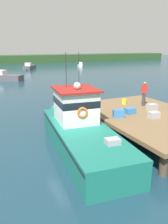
{
  "coord_description": "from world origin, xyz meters",
  "views": [
    {
      "loc": [
        -4.29,
        -10.32,
        5.12
      ],
      "look_at": [
        1.2,
        1.37,
        1.4
      ],
      "focal_mm": 37.04,
      "sensor_mm": 36.0,
      "label": 1
    }
  ],
  "objects_px": {
    "main_fishing_boat": "(79,128)",
    "crate_single_by_cleat": "(152,107)",
    "moored_boat_far_left": "(80,65)",
    "crate_stack_mid_dock": "(130,111)",
    "bait_bucket": "(124,101)",
    "moored_boat_off_the_point": "(4,77)",
    "deckhand_by_the_boat": "(144,93)",
    "moored_boat_outer_mooring": "(29,67)",
    "crate_single_far": "(154,115)",
    "crate_stack_near_edge": "(118,113)"
  },
  "relations": [
    {
      "from": "crate_stack_mid_dock",
      "to": "bait_bucket",
      "type": "bearing_deg",
      "value": 63.69
    },
    {
      "from": "crate_stack_mid_dock",
      "to": "moored_boat_outer_mooring",
      "type": "relative_size",
      "value": 0.1
    },
    {
      "from": "crate_single_far",
      "to": "bait_bucket",
      "type": "xyz_separation_m",
      "value": [
        0.34,
        3.41,
        -0.0
      ]
    },
    {
      "from": "crate_single_by_cleat",
      "to": "crate_stack_mid_dock",
      "type": "bearing_deg",
      "value": -176.82
    },
    {
      "from": "crate_stack_near_edge",
      "to": "deckhand_by_the_boat",
      "type": "height_order",
      "value": "deckhand_by_the_boat"
    },
    {
      "from": "crate_single_far",
      "to": "moored_boat_far_left",
      "type": "bearing_deg",
      "value": 70.77
    },
    {
      "from": "crate_single_by_cleat",
      "to": "moored_boat_far_left",
      "type": "xyz_separation_m",
      "value": [
        14.37,
        42.85,
        -1.02
      ]
    },
    {
      "from": "crate_single_far",
      "to": "bait_bucket",
      "type": "height_order",
      "value": "crate_single_far"
    },
    {
      "from": "crate_single_by_cleat",
      "to": "deckhand_by_the_boat",
      "type": "relative_size",
      "value": 0.37
    },
    {
      "from": "main_fishing_boat",
      "to": "bait_bucket",
      "type": "distance_m",
      "value": 5.41
    },
    {
      "from": "crate_single_by_cleat",
      "to": "moored_boat_far_left",
      "type": "height_order",
      "value": "crate_single_by_cleat"
    },
    {
      "from": "moored_boat_far_left",
      "to": "crate_stack_near_edge",
      "type": "bearing_deg",
      "value": -111.65
    },
    {
      "from": "deckhand_by_the_boat",
      "to": "bait_bucket",
      "type": "bearing_deg",
      "value": 132.76
    },
    {
      "from": "main_fishing_boat",
      "to": "crate_single_by_cleat",
      "type": "distance_m",
      "value": 5.4
    },
    {
      "from": "main_fishing_boat",
      "to": "bait_bucket",
      "type": "xyz_separation_m",
      "value": [
        4.64,
        2.75,
        0.36
      ]
    },
    {
      "from": "crate_stack_mid_dock",
      "to": "moored_boat_far_left",
      "type": "distance_m",
      "value": 45.89
    },
    {
      "from": "crate_single_by_cleat",
      "to": "bait_bucket",
      "type": "xyz_separation_m",
      "value": [
        -0.7,
        2.08,
        -0.02
      ]
    },
    {
      "from": "moored_boat_outer_mooring",
      "to": "bait_bucket",
      "type": "bearing_deg",
      "value": -92.65
    },
    {
      "from": "crate_stack_near_edge",
      "to": "main_fishing_boat",
      "type": "bearing_deg",
      "value": -173.65
    },
    {
      "from": "crate_single_far",
      "to": "bait_bucket",
      "type": "distance_m",
      "value": 3.43
    },
    {
      "from": "main_fishing_boat",
      "to": "deckhand_by_the_boat",
      "type": "height_order",
      "value": "main_fishing_boat"
    },
    {
      "from": "crate_stack_near_edge",
      "to": "moored_boat_off_the_point",
      "type": "bearing_deg",
      "value": 96.92
    },
    {
      "from": "main_fishing_boat",
      "to": "bait_bucket",
      "type": "height_order",
      "value": "main_fishing_boat"
    },
    {
      "from": "crate_stack_mid_dock",
      "to": "moored_boat_far_left",
      "type": "relative_size",
      "value": 0.14
    },
    {
      "from": "moored_boat_outer_mooring",
      "to": "moored_boat_far_left",
      "type": "xyz_separation_m",
      "value": [
        13.26,
        1.64,
        -0.14
      ]
    },
    {
      "from": "main_fishing_boat",
      "to": "deckhand_by_the_boat",
      "type": "relative_size",
      "value": 6.1
    },
    {
      "from": "main_fishing_boat",
      "to": "moored_boat_off_the_point",
      "type": "relative_size",
      "value": 1.82
    },
    {
      "from": "bait_bucket",
      "to": "moored_boat_off_the_point",
      "type": "relative_size",
      "value": 0.06
    },
    {
      "from": "crate_stack_mid_dock",
      "to": "crate_single_far",
      "type": "xyz_separation_m",
      "value": [
        0.74,
        -1.23,
        -0.0
      ]
    },
    {
      "from": "crate_single_far",
      "to": "crate_stack_mid_dock",
      "type": "bearing_deg",
      "value": 121.02
    },
    {
      "from": "moored_boat_outer_mooring",
      "to": "moored_boat_far_left",
      "type": "bearing_deg",
      "value": 7.07
    },
    {
      "from": "moored_boat_far_left",
      "to": "main_fishing_boat",
      "type": "bearing_deg",
      "value": -114.37
    },
    {
      "from": "moored_boat_far_left",
      "to": "moored_boat_off_the_point",
      "type": "bearing_deg",
      "value": -140.19
    },
    {
      "from": "bait_bucket",
      "to": "main_fishing_boat",
      "type": "bearing_deg",
      "value": -149.34
    },
    {
      "from": "crate_stack_near_edge",
      "to": "deckhand_by_the_boat",
      "type": "relative_size",
      "value": 0.37
    },
    {
      "from": "crate_single_by_cleat",
      "to": "bait_bucket",
      "type": "height_order",
      "value": "crate_single_by_cleat"
    },
    {
      "from": "crate_stack_near_edge",
      "to": "deckhand_by_the_boat",
      "type": "distance_m",
      "value": 3.4
    },
    {
      "from": "moored_boat_far_left",
      "to": "crate_single_by_cleat",
      "type": "bearing_deg",
      "value": -108.55
    },
    {
      "from": "crate_single_by_cleat",
      "to": "moored_boat_far_left",
      "type": "bearing_deg",
      "value": 71.45
    },
    {
      "from": "crate_single_by_cleat",
      "to": "deckhand_by_the_boat",
      "type": "xyz_separation_m",
      "value": [
        0.2,
        1.11,
        0.67
      ]
    },
    {
      "from": "deckhand_by_the_boat",
      "to": "moored_boat_far_left",
      "type": "height_order",
      "value": "deckhand_by_the_boat"
    },
    {
      "from": "crate_single_by_cleat",
      "to": "crate_stack_near_edge",
      "type": "height_order",
      "value": "crate_stack_near_edge"
    },
    {
      "from": "deckhand_by_the_boat",
      "to": "moored_boat_off_the_point",
      "type": "distance_m",
      "value": 25.58
    },
    {
      "from": "moored_boat_far_left",
      "to": "bait_bucket",
      "type": "bearing_deg",
      "value": -110.29
    },
    {
      "from": "moored_boat_far_left",
      "to": "crate_stack_mid_dock",
      "type": "bearing_deg",
      "value": -110.61
    },
    {
      "from": "crate_single_by_cleat",
      "to": "crate_stack_near_edge",
      "type": "xyz_separation_m",
      "value": [
        -2.79,
        -0.39,
        0.03
      ]
    },
    {
      "from": "main_fishing_boat",
      "to": "crate_stack_mid_dock",
      "type": "height_order",
      "value": "main_fishing_boat"
    },
    {
      "from": "moored_boat_off_the_point",
      "to": "moored_boat_far_left",
      "type": "distance_m",
      "value": 26.49
    },
    {
      "from": "crate_single_by_cleat",
      "to": "moored_boat_outer_mooring",
      "type": "height_order",
      "value": "crate_single_by_cleat"
    },
    {
      "from": "moored_boat_off_the_point",
      "to": "moored_boat_far_left",
      "type": "bearing_deg",
      "value": 39.81
    }
  ]
}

